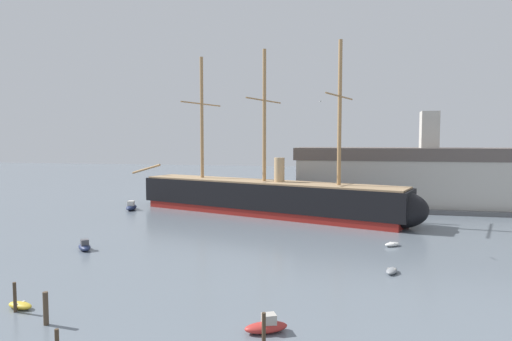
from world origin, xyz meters
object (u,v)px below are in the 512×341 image
dockside_warehouse_right (445,179)px  mooring_piling_nearest (15,297)px  mooring_piling_left_pair (264,329)px  motorboat_foreground_right (266,326)px  dinghy_mid_right (392,271)px  motorboat_distant_centre (294,203)px  tall_ship (264,197)px  motorboat_far_left (131,207)px  seagull_in_flight (321,102)px  dinghy_foreground_left (20,305)px  motorboat_mid_left (85,246)px  dinghy_alongside_stern (392,244)px  mooring_piling_midwater (46,308)px

dockside_warehouse_right → mooring_piling_nearest: bearing=-124.9°
mooring_piling_left_pair → dockside_warehouse_right: size_ratio=0.03×
motorboat_foreground_right → mooring_piling_left_pair: 1.89m
dinghy_mid_right → motorboat_distant_centre: size_ratio=0.55×
motorboat_distant_centre → mooring_piling_left_pair: mooring_piling_left_pair is taller
tall_ship → dockside_warehouse_right: size_ratio=0.95×
mooring_piling_nearest → motorboat_far_left: bearing=108.8°
tall_ship → dockside_warehouse_right: (32.26, 13.48, 2.69)m
motorboat_foreground_right → motorboat_distant_centre: motorboat_distant_centre is taller
dockside_warehouse_right → seagull_in_flight: dockside_warehouse_right is taller
dinghy_foreground_left → dinghy_mid_right: 32.76m
motorboat_mid_left → motorboat_distant_centre: size_ratio=0.73×
dockside_warehouse_right → seagull_in_flight: 41.81m
motorboat_far_left → mooring_piling_left_pair: size_ratio=2.13×
dinghy_mid_right → seagull_in_flight: size_ratio=1.98×
tall_ship → motorboat_mid_left: (-15.87, -28.90, -2.67)m
tall_ship → mooring_piling_left_pair: bearing=-78.4°
motorboat_far_left → dinghy_foreground_left: bearing=-71.1°
motorboat_mid_left → dinghy_mid_right: 34.88m
dinghy_alongside_stern → mooring_piling_left_pair: size_ratio=1.09×
mooring_piling_midwater → dinghy_foreground_left: bearing=152.4°
motorboat_foreground_right → dinghy_mid_right: motorboat_foreground_right is taller
motorboat_foreground_right → dinghy_mid_right: (9.42, 15.45, -0.18)m
motorboat_mid_left → seagull_in_flight: seagull_in_flight is taller
mooring_piling_midwater → seagull_in_flight: (17.02, 27.39, 16.52)m
dinghy_foreground_left → mooring_piling_midwater: size_ratio=0.99×
motorboat_foreground_right → motorboat_mid_left: motorboat_mid_left is taller
motorboat_foreground_right → mooring_piling_nearest: size_ratio=1.41×
mooring_piling_midwater → dockside_warehouse_right: dockside_warehouse_right is taller
motorboat_distant_centre → mooring_piling_nearest: 58.57m
motorboat_far_left → dockside_warehouse_right: size_ratio=0.07×
tall_ship → seagull_in_flight: 27.61m
dinghy_alongside_stern → motorboat_distant_centre: (-16.04, 29.44, 0.34)m
mooring_piling_left_pair → motorboat_foreground_right: bearing=95.8°
dinghy_foreground_left → motorboat_far_left: 47.93m
motorboat_foreground_right → motorboat_mid_left: 30.51m
motorboat_mid_left → dinghy_mid_right: (34.85, -1.41, -0.20)m
motorboat_foreground_right → mooring_piling_midwater: bearing=-171.7°
dinghy_alongside_stern → seagull_in_flight: bearing=-169.8°
dinghy_foreground_left → mooring_piling_left_pair: 19.65m
mooring_piling_midwater → mooring_piling_nearest: bearing=159.4°
tall_ship → dinghy_alongside_stern: tall_ship is taller
tall_ship → seagull_in_flight: size_ratio=48.37×
tall_ship → dinghy_foreground_left: tall_ship is taller
dinghy_foreground_left → motorboat_distant_centre: size_ratio=0.54×
dinghy_alongside_stern → mooring_piling_nearest: mooring_piling_nearest is taller
dinghy_alongside_stern → dinghy_mid_right: bearing=-95.1°
mooring_piling_nearest → motorboat_distant_centre: bearing=76.5°
dinghy_mid_right → motorboat_far_left: (-44.35, 29.74, 0.35)m
mooring_piling_left_pair → dockside_warehouse_right: 65.22m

